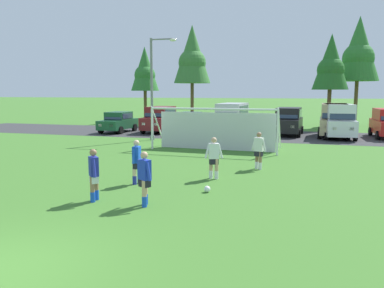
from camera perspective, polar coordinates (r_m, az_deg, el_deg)
The scene contains 21 objects.
ground_plane at distance 21.50m, azimuth 1.46°, elevation -1.30°, with size 400.00×400.00×0.00m, color #3D7028.
parking_lot_strip at distance 30.94m, azimuth 6.16°, elevation 1.43°, with size 52.00×8.40×0.01m, color #333335.
soccer_ball at distance 13.08m, azimuth 2.27°, elevation -6.72°, with size 0.22×0.22×0.22m.
soccer_goal at distance 22.35m, azimuth 3.46°, elevation 2.37°, with size 7.48×2.17×2.57m.
player_striker_near at distance 14.25m, azimuth -8.23°, elevation -2.67°, with size 0.30×0.75×1.64m.
player_midfield_center at distance 12.28m, azimuth -14.40°, elevation -4.51°, with size 0.51×0.65×1.64m.
player_winger_left at distance 11.49m, azimuth -7.08°, elevation -5.16°, with size 0.64×0.51×1.64m.
player_winger_right at distance 17.06m, azimuth 9.91°, elevation -0.99°, with size 0.71×0.36×1.64m.
player_trailing_back at distance 14.97m, azimuth 3.26°, elevation -2.10°, with size 0.73×0.38×1.64m.
parked_car_slot_far_left at distance 33.08m, azimuth -10.93°, elevation 3.25°, with size 2.07×4.22×1.72m.
parked_car_slot_left at distance 32.61m, azimuth -4.76°, elevation 3.72°, with size 2.15×4.61×2.16m.
parked_car_slot_center_left at distance 31.78m, azimuth -0.50°, elevation 3.22°, with size 2.10×4.23×1.72m.
parked_car_slot_center at distance 30.12m, azimuth 6.00°, elevation 3.81°, with size 2.31×4.86×2.52m.
parked_car_slot_center_right at distance 31.25m, azimuth 14.17°, elevation 3.34°, with size 2.33×4.70×2.16m.
parked_car_slot_right at distance 30.82m, azimuth 20.38°, elevation 3.46°, with size 2.35×4.88×2.52m.
parked_car_slot_far_right at distance 30.22m, azimuth 20.87°, elevation 3.36°, with size 2.48×4.94×2.52m.
tree_left_edge at distance 44.67m, azimuth -7.04°, elevation 10.82°, with size 3.19×3.19×8.50m.
tree_mid_left at distance 41.74m, azimuth 0.03°, elevation 12.95°, with size 3.91×3.91×10.44m.
tree_center_back at distance 38.13m, azimuth 19.98°, elevation 11.16°, with size 3.26×3.26×8.68m.
tree_mid_right at distance 41.97m, azimuth 23.57°, elevation 12.58°, with size 4.03×4.03×10.75m.
street_lamp at distance 27.20m, azimuth -5.65°, elevation 8.32°, with size 2.00×0.32×7.08m.
Camera 1 is at (5.51, -5.51, 3.37)m, focal length 35.81 mm.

